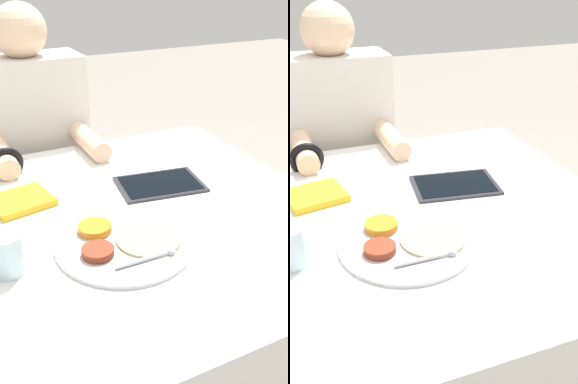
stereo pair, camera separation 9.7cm
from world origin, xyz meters
TOP-DOWN VIEW (x-y plane):
  - dining_table at (0.00, 0.00)m, footprint 1.14×1.05m
  - thali_tray at (-0.04, -0.13)m, footprint 0.33×0.33m
  - red_notebook at (-0.21, 0.18)m, footprint 0.18×0.17m
  - tablet_device at (0.19, 0.11)m, footprint 0.27×0.21m
  - person_diner at (-0.05, 0.68)m, footprint 0.41×0.46m
  - drinking_glass at (-0.30, -0.12)m, footprint 0.07×0.07m

SIDE VIEW (x-z plane):
  - dining_table at x=0.00m, z-range 0.00..0.76m
  - person_diner at x=-0.05m, z-range -0.04..1.20m
  - tablet_device at x=0.19m, z-range 0.76..0.77m
  - thali_tray at x=-0.04m, z-range 0.75..0.78m
  - red_notebook at x=-0.21m, z-range 0.76..0.78m
  - drinking_glass at x=-0.30m, z-range 0.76..0.85m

